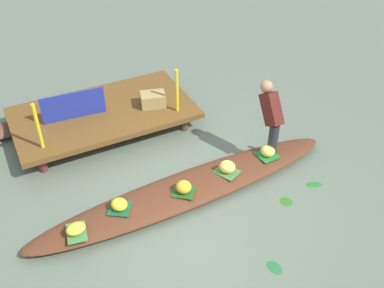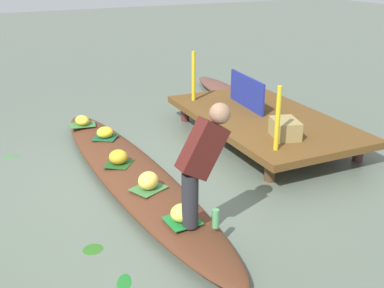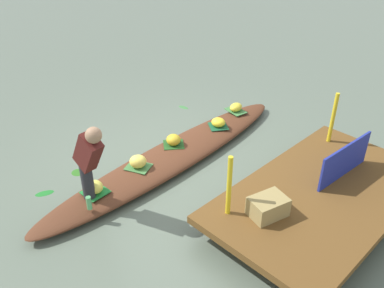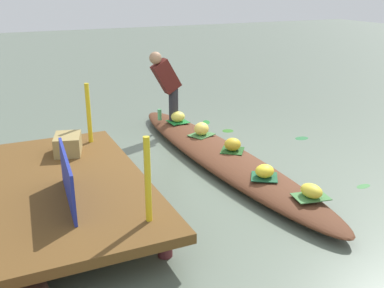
% 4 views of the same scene
% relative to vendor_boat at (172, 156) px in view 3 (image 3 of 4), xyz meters
% --- Properties ---
extents(canal_water, '(40.00, 40.00, 0.00)m').
position_rel_vendor_boat_xyz_m(canal_water, '(0.00, 0.00, -0.11)').
color(canal_water, '#5A6757').
rests_on(canal_water, ground).
extents(dock_platform, '(3.20, 1.80, 0.37)m').
position_rel_vendor_boat_xyz_m(dock_platform, '(-0.58, 2.29, 0.21)').
color(dock_platform, brown).
rests_on(dock_platform, ground).
extents(vendor_boat, '(5.09, 1.02, 0.21)m').
position_rel_vendor_boat_xyz_m(vendor_boat, '(0.00, 0.00, 0.00)').
color(vendor_boat, '#542E1B').
rests_on(vendor_boat, ground).
extents(leaf_mat_0, '(0.41, 0.44, 0.01)m').
position_rel_vendor_boat_xyz_m(leaf_mat_0, '(0.66, -0.02, 0.11)').
color(leaf_mat_0, '#3F753B').
rests_on(leaf_mat_0, vendor_boat).
extents(banana_bunch_0, '(0.34, 0.33, 0.20)m').
position_rel_vendor_boat_xyz_m(banana_bunch_0, '(0.66, -0.02, 0.21)').
color(banana_bunch_0, '#F9D855').
rests_on(banana_bunch_0, vendor_boat).
extents(leaf_mat_1, '(0.44, 0.44, 0.01)m').
position_rel_vendor_boat_xyz_m(leaf_mat_1, '(-0.14, -0.12, 0.11)').
color(leaf_mat_1, '#214F1D').
rests_on(leaf_mat_1, vendor_boat).
extents(banana_bunch_1, '(0.33, 0.33, 0.18)m').
position_rel_vendor_boat_xyz_m(banana_bunch_1, '(-0.14, -0.12, 0.20)').
color(banana_bunch_1, gold).
rests_on(banana_bunch_1, vendor_boat).
extents(leaf_mat_2, '(0.43, 0.43, 0.01)m').
position_rel_vendor_boat_xyz_m(leaf_mat_2, '(-1.10, -0.02, 0.11)').
color(leaf_mat_2, '#195231').
rests_on(leaf_mat_2, vendor_boat).
extents(banana_bunch_2, '(0.31, 0.32, 0.16)m').
position_rel_vendor_boat_xyz_m(banana_bunch_2, '(-1.10, -0.02, 0.19)').
color(banana_bunch_2, yellow).
rests_on(banana_bunch_2, vendor_boat).
extents(leaf_mat_3, '(0.33, 0.33, 0.01)m').
position_rel_vendor_boat_xyz_m(leaf_mat_3, '(1.45, 0.04, 0.11)').
color(leaf_mat_3, '#1D7631').
rests_on(leaf_mat_3, vendor_boat).
extents(banana_bunch_3, '(0.26, 0.27, 0.18)m').
position_rel_vendor_boat_xyz_m(banana_bunch_3, '(1.45, 0.04, 0.20)').
color(banana_bunch_3, '#E6D851').
rests_on(banana_bunch_3, vendor_boat).
extents(leaf_mat_4, '(0.32, 0.42, 0.01)m').
position_rel_vendor_boat_xyz_m(leaf_mat_4, '(-1.77, -0.19, 0.11)').
color(leaf_mat_4, '#3F783E').
rests_on(leaf_mat_4, vendor_boat).
extents(banana_bunch_4, '(0.29, 0.23, 0.15)m').
position_rel_vendor_boat_xyz_m(banana_bunch_4, '(-1.77, -0.19, 0.18)').
color(banana_bunch_4, yellow).
rests_on(banana_bunch_4, vendor_boat).
extents(vendor_person, '(0.21, 0.53, 1.19)m').
position_rel_vendor_boat_xyz_m(vendor_person, '(1.55, 0.19, 0.79)').
color(vendor_person, '#28282D').
rests_on(vendor_person, vendor_boat).
extents(water_bottle, '(0.07, 0.07, 0.19)m').
position_rel_vendor_boat_xyz_m(water_bottle, '(1.69, 0.28, 0.20)').
color(water_bottle, '#55A964').
rests_on(water_bottle, vendor_boat).
extents(market_banner, '(1.10, 0.11, 0.50)m').
position_rel_vendor_boat_xyz_m(market_banner, '(-1.08, 2.29, 0.51)').
color(market_banner, navy).
rests_on(market_banner, dock_platform).
extents(railing_post_west, '(0.06, 0.06, 0.82)m').
position_rel_vendor_boat_xyz_m(railing_post_west, '(-1.78, 1.69, 0.67)').
color(railing_post_west, yellow).
rests_on(railing_post_west, dock_platform).
extents(railing_post_east, '(0.06, 0.06, 0.82)m').
position_rel_vendor_boat_xyz_m(railing_post_east, '(0.62, 1.69, 0.67)').
color(railing_post_east, yellow).
rests_on(railing_post_east, dock_platform).
extents(produce_crate, '(0.51, 0.42, 0.24)m').
position_rel_vendor_boat_xyz_m(produce_crate, '(0.30, 2.05, 0.38)').
color(produce_crate, '#99834D').
rests_on(produce_crate, dock_platform).
extents(drifting_plant_0, '(0.14, 0.24, 0.01)m').
position_rel_vendor_boat_xyz_m(drifting_plant_0, '(-1.47, -1.29, -0.10)').
color(drifting_plant_0, '#3E7D3F').
rests_on(drifting_plant_0, ground).
extents(drifting_plant_1, '(0.19, 0.26, 0.01)m').
position_rel_vendor_boat_xyz_m(drifting_plant_1, '(0.38, -1.74, -0.10)').
color(drifting_plant_1, '#246534').
rests_on(drifting_plant_1, ground).
extents(drifting_plant_2, '(0.23, 0.24, 0.01)m').
position_rel_vendor_boat_xyz_m(drifting_plant_2, '(1.24, -0.82, -0.10)').
color(drifting_plant_2, '#2C671E').
rests_on(drifting_plant_2, ground).
extents(drifting_plant_3, '(0.29, 0.22, 0.01)m').
position_rel_vendor_boat_xyz_m(drifting_plant_3, '(1.86, -0.70, -0.10)').
color(drifting_plant_3, '#1E7226').
rests_on(drifting_plant_3, ground).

